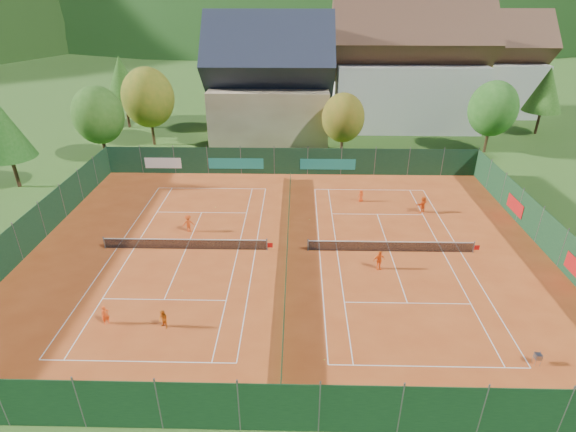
# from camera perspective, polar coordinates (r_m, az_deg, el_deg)

# --- Properties ---
(ground) EXTENTS (600.00, 600.00, 0.00)m
(ground) POSITION_cam_1_polar(r_m,az_deg,el_deg) (35.25, -0.07, -4.41)
(ground) COLOR #2E571B
(ground) RESTS_ON ground
(clay_pad) EXTENTS (40.00, 32.00, 0.01)m
(clay_pad) POSITION_cam_1_polar(r_m,az_deg,el_deg) (35.24, -0.07, -4.37)
(clay_pad) COLOR #B8481B
(clay_pad) RESTS_ON ground
(court_markings_left) EXTENTS (11.03, 23.83, 0.00)m
(court_markings_left) POSITION_cam_1_polar(r_m,az_deg,el_deg) (36.29, -12.84, -4.11)
(court_markings_left) COLOR white
(court_markings_left) RESTS_ON ground
(court_markings_right) EXTENTS (11.03, 23.83, 0.00)m
(court_markings_right) POSITION_cam_1_polar(r_m,az_deg,el_deg) (35.97, 12.81, -4.41)
(court_markings_right) COLOR white
(court_markings_right) RESTS_ON ground
(tennis_net_left) EXTENTS (13.30, 0.10, 1.02)m
(tennis_net_left) POSITION_cam_1_polar(r_m,az_deg,el_deg) (36.01, -12.68, -3.44)
(tennis_net_left) COLOR #59595B
(tennis_net_left) RESTS_ON ground
(tennis_net_right) EXTENTS (13.30, 0.10, 1.02)m
(tennis_net_right) POSITION_cam_1_polar(r_m,az_deg,el_deg) (35.75, 13.13, -3.73)
(tennis_net_right) COLOR #59595B
(tennis_net_right) RESTS_ON ground
(court_divider) EXTENTS (0.03, 28.80, 1.00)m
(court_divider) POSITION_cam_1_polar(r_m,az_deg,el_deg) (34.98, -0.07, -3.68)
(court_divider) COLOR #13361C
(court_divider) RESTS_ON ground
(fence_north) EXTENTS (40.00, 0.10, 3.00)m
(fence_north) POSITION_cam_1_polar(r_m,az_deg,el_deg) (49.06, -0.16, 6.93)
(fence_north) COLOR #133520
(fence_north) RESTS_ON ground
(fence_south) EXTENTS (40.00, 0.04, 3.00)m
(fence_south) POSITION_cam_1_polar(r_m,az_deg,el_deg) (22.01, -1.15, -23.19)
(fence_south) COLOR #153B1D
(fence_south) RESTS_ON ground
(fence_west) EXTENTS (0.04, 32.00, 3.00)m
(fence_west) POSITION_cam_1_polar(r_m,az_deg,el_deg) (40.22, -29.90, -1.64)
(fence_west) COLOR #13361E
(fence_west) RESTS_ON ground
(fence_east) EXTENTS (0.09, 32.00, 3.00)m
(fence_east) POSITION_cam_1_polar(r_m,az_deg,el_deg) (39.54, 30.32, -2.25)
(fence_east) COLOR #13341B
(fence_east) RESTS_ON ground
(chalet) EXTENTS (16.20, 12.00, 16.00)m
(chalet) POSITION_cam_1_polar(r_m,az_deg,el_deg) (61.29, -2.30, 16.04)
(chalet) COLOR #CBB58F
(chalet) RESTS_ON ground
(hotel_block_a) EXTENTS (21.60, 11.00, 17.25)m
(hotel_block_a) POSITION_cam_1_polar(r_m,az_deg,el_deg) (68.66, 14.80, 17.07)
(hotel_block_a) COLOR silver
(hotel_block_a) RESTS_ON ground
(hotel_block_b) EXTENTS (17.28, 10.00, 15.50)m
(hotel_block_b) POSITION_cam_1_polar(r_m,az_deg,el_deg) (80.47, 23.66, 16.60)
(hotel_block_b) COLOR silver
(hotel_block_b) RESTS_ON ground
(tree_west_front) EXTENTS (5.72, 5.72, 8.69)m
(tree_west_front) POSITION_cam_1_polar(r_m,az_deg,el_deg) (56.47, -22.98, 11.72)
(tree_west_front) COLOR #442D18
(tree_west_front) RESTS_ON ground
(tree_west_mid) EXTENTS (6.44, 6.44, 9.78)m
(tree_west_mid) POSITION_cam_1_polar(r_m,az_deg,el_deg) (60.35, -17.35, 14.17)
(tree_west_mid) COLOR #453118
(tree_west_mid) RESTS_ON ground
(tree_west_back) EXTENTS (5.60, 5.60, 10.00)m
(tree_west_back) POSITION_cam_1_polar(r_m,az_deg,el_deg) (69.62, -20.34, 15.91)
(tree_west_back) COLOR #4C2B1B
(tree_west_back) RESTS_ON ground
(tree_center) EXTENTS (5.01, 5.01, 7.60)m
(tree_center) POSITION_cam_1_polar(r_m,az_deg,el_deg) (54.06, 7.02, 12.27)
(tree_center) COLOR #462819
(tree_center) RESTS_ON ground
(tree_east_front) EXTENTS (5.72, 5.72, 8.69)m
(tree_east_front) POSITION_cam_1_polar(r_m,az_deg,el_deg) (60.25, 24.58, 12.28)
(tree_east_front) COLOR #473119
(tree_east_front) RESTS_ON ground
(tree_east_mid) EXTENTS (5.04, 5.04, 9.00)m
(tree_east_mid) POSITION_cam_1_polar(r_m,az_deg,el_deg) (71.46, 29.96, 13.73)
(tree_east_mid) COLOR #432617
(tree_east_mid) RESTS_ON ground
(tree_west_side) EXTENTS (5.04, 5.04, 9.00)m
(tree_west_side) POSITION_cam_1_polar(r_m,az_deg,el_deg) (52.38, -32.49, 9.31)
(tree_west_side) COLOR #472919
(tree_west_side) RESTS_ON ground
(tree_east_back) EXTENTS (7.15, 7.15, 10.86)m
(tree_east_back) POSITION_cam_1_polar(r_m,az_deg,el_deg) (75.36, 21.81, 16.43)
(tree_east_back) COLOR #402717
(tree_east_back) RESTS_ON ground
(mountain_backdrop) EXTENTS (820.00, 530.00, 242.00)m
(mountain_backdrop) POSITION_cam_1_polar(r_m,az_deg,el_deg) (271.26, 7.39, 14.61)
(mountain_backdrop) COLOR black
(mountain_backdrop) RESTS_ON ground
(ball_hopper) EXTENTS (0.34, 0.34, 0.80)m
(ball_hopper) POSITION_cam_1_polar(r_m,az_deg,el_deg) (28.89, 29.17, -15.29)
(ball_hopper) COLOR slate
(ball_hopper) RESTS_ON ground
(loose_ball_0) EXTENTS (0.07, 0.07, 0.07)m
(loose_ball_0) POSITION_cam_1_polar(r_m,az_deg,el_deg) (31.66, -13.25, -9.23)
(loose_ball_0) COLOR #CCD833
(loose_ball_0) RESTS_ON ground
(loose_ball_1) EXTENTS (0.07, 0.07, 0.07)m
(loose_ball_1) POSITION_cam_1_polar(r_m,az_deg,el_deg) (26.14, 4.66, -17.73)
(loose_ball_1) COLOR #CCD833
(loose_ball_1) RESTS_ON ground
(loose_ball_2) EXTENTS (0.07, 0.07, 0.07)m
(loose_ball_2) POSITION_cam_1_polar(r_m,az_deg,el_deg) (39.74, 2.75, -0.45)
(loose_ball_2) COLOR #CCD833
(loose_ball_2) RESTS_ON ground
(loose_ball_3) EXTENTS (0.07, 0.07, 0.07)m
(loose_ball_3) POSITION_cam_1_polar(r_m,az_deg,el_deg) (42.45, -9.20, 1.10)
(loose_ball_3) COLOR #CCD833
(loose_ball_3) RESTS_ON ground
(player_left_near) EXTENTS (0.57, 0.55, 1.31)m
(player_left_near) POSITION_cam_1_polar(r_m,az_deg,el_deg) (30.02, -22.18, -11.57)
(player_left_near) COLOR #FD5016
(player_left_near) RESTS_ON ground
(player_left_mid) EXTENTS (0.78, 0.74, 1.27)m
(player_left_mid) POSITION_cam_1_polar(r_m,az_deg,el_deg) (28.60, -15.55, -12.54)
(player_left_mid) COLOR orange
(player_left_mid) RESTS_ON ground
(player_left_far) EXTENTS (1.10, 0.80, 1.54)m
(player_left_far) POSITION_cam_1_polar(r_m,az_deg,el_deg) (38.44, -12.54, -0.90)
(player_left_far) COLOR #E94B14
(player_left_far) RESTS_ON ground
(player_right_near) EXTENTS (0.97, 0.62, 1.53)m
(player_right_near) POSITION_cam_1_polar(r_m,az_deg,el_deg) (33.30, 11.49, -5.51)
(player_right_near) COLOR orange
(player_right_near) RESTS_ON ground
(player_right_far_a) EXTENTS (0.68, 0.57, 1.17)m
(player_right_far_a) POSITION_cam_1_polar(r_m,az_deg,el_deg) (43.50, 9.25, 2.57)
(player_right_far_a) COLOR #EE4915
(player_right_far_a) RESTS_ON ground
(player_right_far_b) EXTENTS (1.41, 1.29, 1.57)m
(player_right_far_b) POSITION_cam_1_polar(r_m,az_deg,el_deg) (42.53, 16.73, 1.42)
(player_right_far_b) COLOR #E25014
(player_right_far_b) RESTS_ON ground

